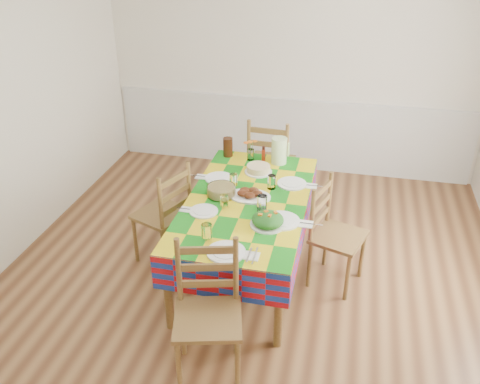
% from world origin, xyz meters
% --- Properties ---
extents(room, '(4.58, 5.08, 2.78)m').
position_xyz_m(room, '(0.00, 0.00, 1.35)').
color(room, brown).
rests_on(room, ground).
extents(wainscot, '(4.41, 0.06, 0.92)m').
position_xyz_m(wainscot, '(0.00, 2.48, 0.49)').
color(wainscot, silver).
rests_on(wainscot, room).
extents(dining_table, '(1.03, 1.91, 0.74)m').
position_xyz_m(dining_table, '(-0.06, 0.25, 0.66)').
color(dining_table, brown).
rests_on(dining_table, room).
extents(setting_near_head, '(0.47, 0.31, 0.14)m').
position_xyz_m(setting_near_head, '(-0.10, -0.51, 0.77)').
color(setting_near_head, white).
rests_on(setting_near_head, dining_table).
extents(setting_left_near, '(0.43, 0.26, 0.11)m').
position_xyz_m(setting_left_near, '(-0.32, 0.00, 0.77)').
color(setting_left_near, white).
rests_on(setting_left_near, dining_table).
extents(setting_left_far, '(0.48, 0.29, 0.13)m').
position_xyz_m(setting_left_far, '(-0.34, 0.52, 0.77)').
color(setting_left_far, white).
rests_on(setting_left_far, dining_table).
extents(setting_right_near, '(0.55, 0.32, 0.14)m').
position_xyz_m(setting_right_near, '(0.22, 0.01, 0.77)').
color(setting_right_near, white).
rests_on(setting_right_near, dining_table).
extents(setting_right_far, '(0.50, 0.29, 0.13)m').
position_xyz_m(setting_right_far, '(0.22, 0.57, 0.77)').
color(setting_right_far, white).
rests_on(setting_right_far, dining_table).
extents(meat_platter, '(0.37, 0.27, 0.07)m').
position_xyz_m(meat_platter, '(-0.05, 0.29, 0.77)').
color(meat_platter, white).
rests_on(meat_platter, dining_table).
extents(salad_platter, '(0.28, 0.28, 0.12)m').
position_xyz_m(salad_platter, '(0.18, -0.12, 0.79)').
color(salad_platter, white).
rests_on(salad_platter, dining_table).
extents(pasta_bowl, '(0.25, 0.25, 0.09)m').
position_xyz_m(pasta_bowl, '(-0.30, 0.26, 0.79)').
color(pasta_bowl, white).
rests_on(pasta_bowl, dining_table).
extents(cake, '(0.26, 0.26, 0.07)m').
position_xyz_m(cake, '(-0.07, 0.78, 0.78)').
color(cake, white).
rests_on(cake, dining_table).
extents(serving_utensils, '(0.13, 0.28, 0.01)m').
position_xyz_m(serving_utensils, '(0.07, 0.16, 0.75)').
color(serving_utensils, black).
rests_on(serving_utensils, dining_table).
extents(flower_vase, '(0.14, 0.11, 0.22)m').
position_xyz_m(flower_vase, '(-0.20, 1.04, 0.83)').
color(flower_vase, white).
rests_on(flower_vase, dining_table).
extents(hot_sauce, '(0.04, 0.04, 0.15)m').
position_xyz_m(hot_sauce, '(-0.07, 1.04, 0.82)').
color(hot_sauce, '#AF2A0E').
rests_on(hot_sauce, dining_table).
extents(green_pitcher, '(0.15, 0.15, 0.26)m').
position_xyz_m(green_pitcher, '(0.09, 1.03, 0.87)').
color(green_pitcher, '#D1F2AA').
rests_on(green_pitcher, dining_table).
extents(tea_pitcher, '(0.10, 0.10, 0.19)m').
position_xyz_m(tea_pitcher, '(-0.44, 1.08, 0.84)').
color(tea_pitcher, black).
rests_on(tea_pitcher, dining_table).
extents(name_card, '(0.08, 0.02, 0.02)m').
position_xyz_m(name_card, '(-0.09, -0.67, 0.75)').
color(name_card, white).
rests_on(name_card, dining_table).
extents(chair_near, '(0.55, 0.54, 1.03)m').
position_xyz_m(chair_near, '(-0.07, -0.95, 0.51)').
color(chair_near, brown).
rests_on(chair_near, room).
extents(chair_far, '(0.49, 0.47, 1.06)m').
position_xyz_m(chair_far, '(-0.06, 1.44, 0.52)').
color(chair_far, brown).
rests_on(chair_far, room).
extents(chair_left, '(0.55, 0.56, 0.99)m').
position_xyz_m(chair_left, '(-0.82, 0.23, 0.49)').
color(chair_left, brown).
rests_on(chair_left, room).
extents(chair_right, '(0.52, 0.53, 0.97)m').
position_xyz_m(chair_right, '(0.70, 0.26, 0.48)').
color(chair_right, brown).
rests_on(chair_right, room).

